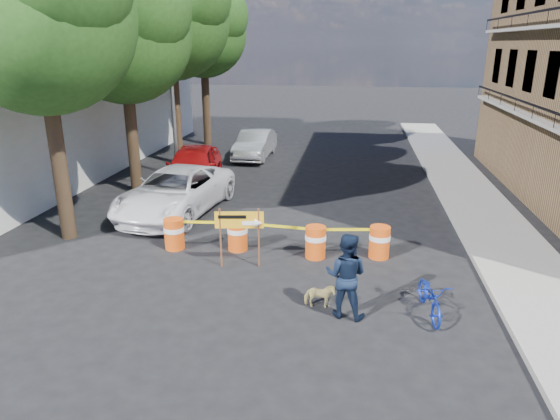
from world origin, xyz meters
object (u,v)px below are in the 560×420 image
(dog, at_px, (320,296))
(sedan_red, at_px, (193,166))
(barrel_far_left, at_px, (174,233))
(barrel_mid_left, at_px, (238,234))
(pedestrian, at_px, (346,275))
(barrel_mid_right, at_px, (316,241))
(detour_sign, at_px, (245,225))
(bicycle, at_px, (432,280))
(barrel_far_right, at_px, (379,241))
(sedan_silver, at_px, (255,144))
(suv_white, at_px, (175,192))

(dog, height_order, sedan_red, sedan_red)
(barrel_far_left, bearing_deg, barrel_mid_left, 5.92)
(pedestrian, height_order, dog, pedestrian)
(barrel_mid_right, relative_size, sedan_red, 0.18)
(detour_sign, xyz_separation_m, pedestrian, (2.64, -2.12, -0.23))
(bicycle, height_order, sedan_red, bicycle)
(barrel_mid_left, height_order, bicycle, bicycle)
(barrel_mid_left, distance_m, barrel_mid_right, 2.25)
(barrel_far_right, distance_m, dog, 3.34)
(barrel_mid_right, distance_m, barrel_far_right, 1.76)
(sedan_silver, bearing_deg, pedestrian, -70.14)
(pedestrian, distance_m, suv_white, 8.54)
(detour_sign, relative_size, sedan_red, 0.33)
(dog, relative_size, sedan_red, 0.14)
(bicycle, relative_size, sedan_red, 0.34)
(barrel_mid_right, xyz_separation_m, suv_white, (-5.10, 3.10, 0.30))
(sedan_red, bearing_deg, barrel_far_left, -84.99)
(barrel_mid_left, height_order, dog, barrel_mid_left)
(barrel_far_left, relative_size, bicycle, 0.54)
(barrel_far_right, height_order, sedan_red, sedan_red)
(barrel_mid_right, relative_size, bicycle, 0.54)
(dog, xyz_separation_m, suv_white, (-5.42, 5.86, 0.48))
(barrel_mid_right, height_order, pedestrian, pedestrian)
(barrel_far_left, xyz_separation_m, detour_sign, (2.29, -0.91, 0.71))
(barrel_far_right, bearing_deg, sedan_silver, 116.03)
(sedan_red, relative_size, sedan_silver, 1.13)
(barrel_mid_left, xyz_separation_m, detour_sign, (0.47, -1.10, 0.71))
(barrel_mid_left, bearing_deg, sedan_red, 117.70)
(barrel_far_left, height_order, sedan_silver, sedan_silver)
(barrel_mid_left, relative_size, detour_sign, 0.55)
(barrel_mid_left, xyz_separation_m, suv_white, (-2.86, 2.88, 0.30))
(barrel_far_right, height_order, sedan_silver, sedan_silver)
(barrel_mid_left, bearing_deg, dog, -49.34)
(suv_white, height_order, sedan_red, sedan_red)
(pedestrian, xyz_separation_m, sedan_red, (-6.43, 9.53, -0.11))
(detour_sign, height_order, sedan_silver, detour_sign)
(barrel_far_left, bearing_deg, sedan_red, 102.99)
(barrel_far_right, distance_m, pedestrian, 3.40)
(barrel_far_right, relative_size, sedan_red, 0.18)
(barrel_mid_right, bearing_deg, suv_white, 148.71)
(barrel_far_left, relative_size, barrel_mid_right, 1.00)
(detour_sign, relative_size, sedan_silver, 0.38)
(barrel_far_left, relative_size, dog, 1.32)
(barrel_far_left, xyz_separation_m, suv_white, (-1.04, 3.07, 0.30))
(dog, bearing_deg, sedan_silver, 11.11)
(barrel_mid_left, height_order, barrel_far_right, same)
(dog, distance_m, sedan_red, 11.01)
(barrel_mid_left, bearing_deg, bicycle, -30.65)
(barrel_far_right, xyz_separation_m, detour_sign, (-3.51, -1.14, 0.71))
(barrel_mid_left, distance_m, barrel_far_right, 3.98)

